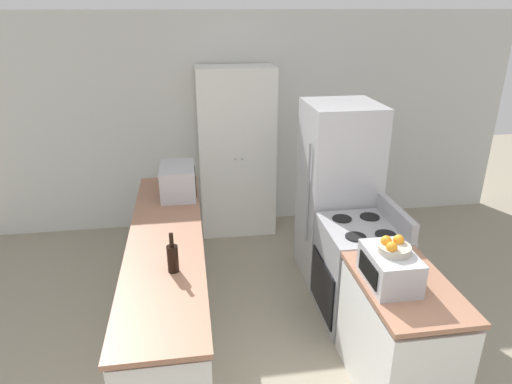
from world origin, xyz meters
TOP-DOWN VIEW (x-y plane):
  - wall_back at (0.00, 3.62)m, footprint 7.00×0.06m
  - counter_left at (-0.82, 1.51)m, footprint 0.60×2.82m
  - counter_right at (0.82, 0.58)m, footprint 0.60×0.96m
  - pantry_cabinet at (-0.03, 3.34)m, footprint 0.89×0.49m
  - stove at (0.84, 1.44)m, footprint 0.66×0.71m
  - refrigerator at (0.85, 2.19)m, footprint 0.70×0.70m
  - microwave at (-0.71, 2.38)m, footprint 0.34×0.50m
  - wine_bottle at (-0.74, 0.98)m, footprint 0.08×0.08m
  - toaster_oven at (0.69, 0.61)m, footprint 0.31×0.43m
  - fruit_bowl at (0.71, 0.61)m, footprint 0.21×0.21m

SIDE VIEW (x-z plane):
  - counter_right at x=0.82m, z-range -0.02..0.88m
  - counter_left at x=-0.82m, z-range -0.02..0.88m
  - stove at x=0.84m, z-range -0.07..0.98m
  - refrigerator at x=0.85m, z-range 0.00..1.80m
  - wine_bottle at x=-0.74m, z-range 0.86..1.15m
  - pantry_cabinet at x=-0.03m, z-range 0.00..2.01m
  - toaster_oven at x=0.69m, z-range 0.90..1.13m
  - microwave at x=-0.71m, z-range 0.90..1.20m
  - fruit_bowl at x=0.71m, z-range 1.12..1.22m
  - wall_back at x=0.00m, z-range 0.00..2.60m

